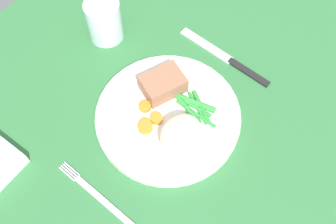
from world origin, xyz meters
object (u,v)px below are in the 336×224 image
(fork, at_px, (98,196))
(knife, at_px, (226,58))
(water_glass, at_px, (105,23))
(meat_portion, at_px, (163,84))
(dinner_plate, at_px, (168,117))

(fork, bearing_deg, knife, 0.81)
(water_glass, bearing_deg, fork, -138.90)
(knife, distance_m, water_glass, 0.25)
(meat_portion, xyz_separation_m, knife, (0.14, -0.04, -0.03))
(dinner_plate, height_order, water_glass, water_glass)
(knife, bearing_deg, water_glass, 118.86)
(dinner_plate, xyz_separation_m, knife, (0.17, -0.00, -0.01))
(water_glass, bearing_deg, dinner_plate, -107.60)
(fork, relative_size, water_glass, 1.92)
(dinner_plate, xyz_separation_m, water_glass, (0.07, 0.22, 0.03))
(knife, bearing_deg, fork, -176.79)
(meat_portion, relative_size, water_glass, 0.86)
(dinner_plate, height_order, knife, dinner_plate)
(dinner_plate, bearing_deg, water_glass, 72.40)
(meat_portion, distance_m, water_glass, 0.18)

